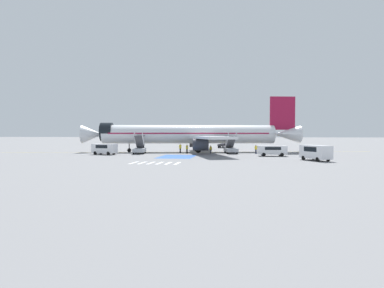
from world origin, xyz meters
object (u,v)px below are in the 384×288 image
ground_crew_2 (256,149)px  ground_crew_3 (180,148)px  service_van_1 (316,152)px  service_van_2 (272,150)px  fuel_tanker (225,142)px  ground_crew_0 (211,149)px  airliner (192,134)px  boarding_stairs_aft (231,148)px  boarding_stairs_forward (139,148)px  ground_crew_1 (187,148)px  service_van_0 (104,148)px

ground_crew_2 → ground_crew_3: size_ratio=0.91×
service_van_1 → service_van_2: (-5.25, 8.30, -0.22)m
fuel_tanker → ground_crew_0: bearing=-85.3°
service_van_1 → airliner: bearing=-69.1°
ground_crew_3 → service_van_1: bearing=166.8°
boarding_stairs_aft → ground_crew_3: size_ratio=2.93×
boarding_stairs_forward → boarding_stairs_aft: size_ratio=1.00×
fuel_tanker → service_van_2: fuel_tanker is taller
airliner → boarding_stairs_aft: 9.23m
ground_crew_0 → ground_crew_1: 4.76m
boarding_stairs_forward → ground_crew_2: bearing=-2.9°
boarding_stairs_aft → ground_crew_0: size_ratio=3.42×
ground_crew_0 → service_van_0: bearing=-159.5°
service_van_2 → fuel_tanker: bearing=-166.4°
boarding_stairs_aft → ground_crew_3: bearing=170.4°
boarding_stairs_aft → service_van_0: (-23.53, -7.48, 0.20)m
service_van_2 → ground_crew_3: size_ratio=2.70×
ground_crew_2 → service_van_2: bearing=144.7°
fuel_tanker → ground_crew_3: 27.34m
service_van_1 → ground_crew_1: bearing=-60.6°
service_van_1 → ground_crew_1: size_ratio=2.84×
ground_crew_2 → ground_crew_3: 15.28m
service_van_1 → ground_crew_3: bearing=-61.1°
ground_crew_1 → ground_crew_3: size_ratio=0.95×
fuel_tanker → service_van_0: fuel_tanker is taller
boarding_stairs_forward → boarding_stairs_aft: boarding_stairs_forward is taller
boarding_stairs_aft → ground_crew_2: 4.95m
boarding_stairs_aft → fuel_tanker: 25.89m
service_van_0 → ground_crew_3: service_van_0 is taller
service_van_2 → ground_crew_2: (-2.40, 6.53, -0.12)m
airliner → service_van_2: 18.58m
boarding_stairs_aft → ground_crew_1: size_ratio=3.09×
service_van_2 → ground_crew_1: 16.84m
airliner → ground_crew_3: 4.71m
service_van_0 → service_van_2: 30.90m
service_van_0 → service_van_1: (36.13, -7.54, 0.11)m
fuel_tanker → ground_crew_2: size_ratio=5.32×
service_van_0 → service_van_1: service_van_1 is taller
service_van_1 → ground_crew_2: service_van_1 is taller
ground_crew_0 → ground_crew_1: (-4.76, -0.15, 0.11)m
boarding_stairs_aft → service_van_2: (7.35, -6.72, 0.08)m
service_van_0 → ground_crew_0: service_van_0 is taller
service_van_0 → ground_crew_1: size_ratio=2.76×
airliner → ground_crew_2: 13.90m
airliner → service_van_1: airliner is taller
fuel_tanker → ground_crew_3: size_ratio=4.85×
ground_crew_1 → service_van_2: bearing=127.9°
service_van_2 → ground_crew_3: 18.79m
boarding_stairs_forward → fuel_tanker: 33.35m
ground_crew_3 → airliner: bearing=-102.3°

